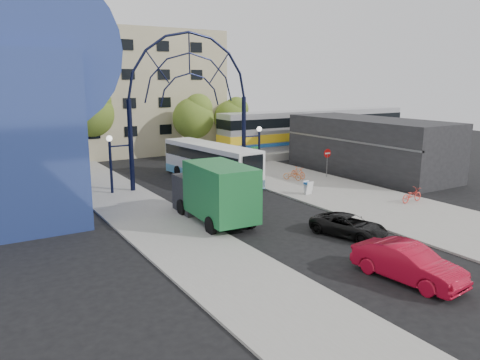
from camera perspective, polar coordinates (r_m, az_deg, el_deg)
ground at (r=27.07m, az=7.17°, el=-6.02°), size 120.00×120.00×0.00m
sidewalk_east at (r=35.09m, az=13.35°, el=-1.96°), size 8.00×56.00×0.12m
plaza_west at (r=28.99m, az=-10.60°, el=-4.79°), size 5.00×50.00×0.12m
gateway_arch at (r=37.69m, az=-6.14°, el=12.28°), size 13.64×0.44×12.10m
stop_sign at (r=38.82m, az=1.77°, el=2.60°), size 0.80×0.07×2.50m
do_not_enter_sign at (r=41.01m, az=10.60°, el=2.88°), size 0.76×0.07×2.48m
street_name_sign at (r=39.51m, az=1.78°, el=2.97°), size 0.70×0.70×2.80m
sandwich_board at (r=34.77m, az=8.30°, el=-0.73°), size 0.55×0.61×0.99m
commercial_block_east at (r=44.41m, az=15.45°, el=4.03°), size 6.00×16.00×5.00m
apartment_block at (r=57.95m, az=-13.36°, el=10.37°), size 20.00×12.10×14.00m
train_platform at (r=56.03m, az=9.22°, el=3.71°), size 32.00×5.00×0.80m
train_car at (r=55.73m, az=9.30°, el=6.26°), size 25.10×3.05×4.20m
tree_north_a at (r=51.23m, az=-5.58°, el=7.78°), size 4.48×4.48×7.00m
tree_north_b at (r=51.55m, az=-17.74°, el=8.03°), size 5.12×5.12×8.00m
tree_north_c at (r=55.84m, az=-0.89°, el=7.84°), size 4.16×4.16×6.50m
city_bus at (r=39.47m, az=-3.58°, el=2.21°), size 3.63×11.56×3.13m
green_truck at (r=27.98m, az=-3.25°, el=-1.49°), size 3.07×7.31×3.63m
black_suv at (r=26.32m, az=13.13°, el=-5.42°), size 3.11×4.64×1.18m
red_sedan at (r=21.26m, az=19.78°, el=-9.51°), size 2.22×4.97×1.58m
bike_near_a at (r=39.63m, az=6.41°, el=0.60°), size 1.30×1.70×0.86m
bike_near_b at (r=40.38m, az=7.10°, el=0.90°), size 0.65×1.71×1.00m
bike_far_a at (r=34.30m, az=20.21°, el=-1.74°), size 1.93×0.72×1.00m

